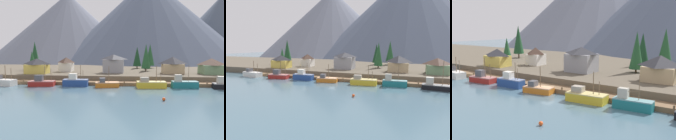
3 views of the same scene
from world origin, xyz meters
TOP-DOWN VIEW (x-y plane):
  - ground_plane at (0.00, 20.00)m, footprint 400.00×400.00m
  - dock at (0.00, 1.99)m, footprint 80.00×4.00m
  - shoreline_bank at (0.00, 32.00)m, footprint 400.00×56.00m
  - fishing_boat_white at (-33.46, -2.35)m, footprint 8.59×4.40m
  - fishing_boat_red at (-21.01, -2.05)m, footprint 7.74×3.76m
  - fishing_boat_blue at (-10.72, -1.49)m, footprint 7.49×2.72m
  - fishing_boat_orange at (-1.09, -2.12)m, footprint 7.24×3.88m
  - fishing_boat_yellow at (11.62, -2.06)m, footprint 8.40×3.77m
  - fishing_boat_teal at (21.05, -1.51)m, footprint 7.32×2.75m
  - house_tan at (21.04, 14.64)m, footprint 7.62×6.02m
  - house_white at (-20.08, 18.41)m, footprint 5.29×5.02m
  - house_grey at (-0.67, 15.57)m, footprint 7.89×6.58m
  - house_yellow at (-27.87, 9.14)m, footprint 8.00×5.15m
  - conifer_near_left at (8.79, 36.78)m, footprint 3.97×3.97m
  - conifer_near_right at (-35.25, 19.87)m, footprint 3.09×3.09m
  - conifer_mid_left at (15.12, 39.05)m, footprint 4.28×4.28m
  - conifer_mid_right at (12.04, 23.28)m, footprint 3.78×3.78m
  - conifer_back_left at (-38.60, 29.05)m, footprint 4.15×4.15m
  - channel_buoy at (12.93, -17.36)m, footprint 0.70×0.70m

SIDE VIEW (x-z plane):
  - ground_plane at x=0.00m, z-range -1.00..0.00m
  - channel_buoy at x=12.93m, z-range 0.00..0.70m
  - dock at x=0.00m, z-range -0.30..1.30m
  - fishing_boat_orange at x=-1.09m, z-range -2.14..3.96m
  - fishing_boat_yellow at x=11.62m, z-range -2.09..4.23m
  - fishing_boat_red at x=-21.01m, z-range -2.33..4.48m
  - fishing_boat_white at x=-33.46m, z-range -2.03..4.21m
  - fishing_boat_teal at x=21.05m, z-range -2.02..4.47m
  - shoreline_bank at x=0.00m, z-range 0.00..2.50m
  - fishing_boat_blue at x=-10.72m, z-range -1.81..4.52m
  - house_yellow at x=-27.87m, z-range 2.56..8.05m
  - house_white at x=-20.08m, z-range 2.57..8.24m
  - house_tan at x=21.04m, z-range 2.57..8.64m
  - house_grey at x=-0.67m, z-range 2.57..9.42m
  - conifer_near_right at x=-35.25m, z-range 3.16..11.52m
  - conifer_near_left at x=8.79m, z-range 3.04..13.44m
  - conifer_mid_right at x=12.04m, z-range 3.01..14.16m
  - conifer_mid_left at x=15.12m, z-range 3.13..14.95m
  - conifer_back_left at x=-38.60m, z-range 3.36..16.07m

